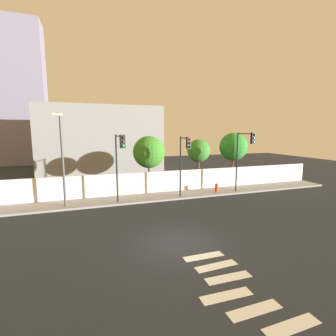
% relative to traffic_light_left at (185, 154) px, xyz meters
% --- Properties ---
extents(ground_plane, '(80.00, 80.00, 0.00)m').
position_rel_traffic_light_left_xyz_m(ground_plane, '(-3.22, -6.99, -3.65)').
color(ground_plane, '#23262C').
extents(sidewalk, '(36.00, 2.40, 0.15)m').
position_rel_traffic_light_left_xyz_m(sidewalk, '(-3.22, 1.21, -3.58)').
color(sidewalk, gray).
rests_on(sidewalk, ground).
extents(perimeter_wall, '(36.00, 0.18, 1.80)m').
position_rel_traffic_light_left_xyz_m(perimeter_wall, '(-3.22, 2.50, -2.60)').
color(perimeter_wall, silver).
rests_on(perimeter_wall, sidewalk).
extents(crosswalk_marking, '(2.83, 4.72, 0.01)m').
position_rel_traffic_light_left_xyz_m(crosswalk_marking, '(-2.62, -10.67, -3.65)').
color(crosswalk_marking, silver).
rests_on(crosswalk_marking, ground).
extents(traffic_light_left, '(0.48, 1.29, 4.82)m').
position_rel_traffic_light_left_xyz_m(traffic_light_left, '(0.00, 0.00, 0.00)').
color(traffic_light_left, black).
rests_on(traffic_light_left, sidewalk).
extents(traffic_light_center, '(0.53, 1.50, 4.99)m').
position_rel_traffic_light_left_xyz_m(traffic_light_center, '(-5.00, -0.10, 0.13)').
color(traffic_light_center, black).
rests_on(traffic_light_center, sidewalk).
extents(traffic_light_right, '(0.56, 1.83, 5.13)m').
position_rel_traffic_light_left_xyz_m(traffic_light_right, '(5.31, -0.26, 0.24)').
color(traffic_light_right, black).
rests_on(traffic_light_right, sidewalk).
extents(street_lamp_curbside, '(0.60, 2.29, 6.36)m').
position_rel_traffic_light_left_xyz_m(street_lamp_curbside, '(-8.78, 0.42, 0.33)').
color(street_lamp_curbside, '#4C4C51').
rests_on(street_lamp_curbside, sidewalk).
extents(fire_hydrant, '(0.44, 0.26, 0.78)m').
position_rel_traffic_light_left_xyz_m(fire_hydrant, '(3.33, 0.77, -3.09)').
color(fire_hydrant, red).
rests_on(fire_hydrant, sidewalk).
extents(roadside_tree_leftmost, '(2.83, 2.83, 4.96)m').
position_rel_traffic_light_left_xyz_m(roadside_tree_leftmost, '(-1.93, 3.59, -0.11)').
color(roadside_tree_leftmost, brown).
rests_on(roadside_tree_leftmost, ground).
extents(roadside_tree_midleft, '(2.18, 2.18, 4.64)m').
position_rel_traffic_light_left_xyz_m(roadside_tree_midleft, '(2.95, 3.59, -0.13)').
color(roadside_tree_midleft, brown).
rests_on(roadside_tree_midleft, ground).
extents(roadside_tree_midright, '(2.77, 2.77, 5.24)m').
position_rel_traffic_light_left_xyz_m(roadside_tree_midright, '(6.77, 3.59, 0.19)').
color(roadside_tree_midright, brown).
rests_on(roadside_tree_midright, ground).
extents(low_building_distant, '(15.57, 6.00, 8.65)m').
position_rel_traffic_light_left_xyz_m(low_building_distant, '(-5.07, 16.50, 0.67)').
color(low_building_distant, gray).
rests_on(low_building_distant, ground).
extents(tower_on_skyline, '(7.99, 5.00, 22.42)m').
position_rel_traffic_light_left_xyz_m(tower_on_skyline, '(-16.87, 28.50, 7.56)').
color(tower_on_skyline, gray).
rests_on(tower_on_skyline, ground).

